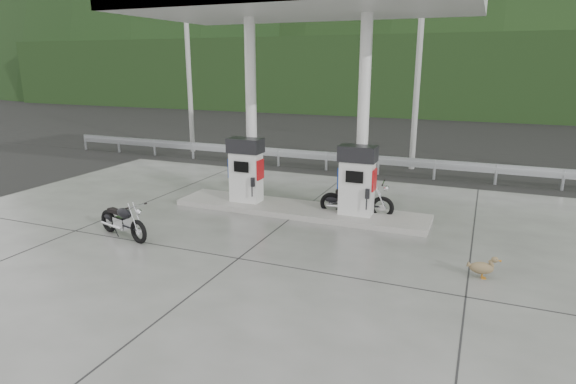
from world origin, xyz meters
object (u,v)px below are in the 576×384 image
at_px(gas_pump_left, 246,170).
at_px(motorcycle_right, 357,201).
at_px(duck, 481,268).
at_px(motorcycle_left, 123,221).
at_px(gas_pump_right, 357,180).

height_order(gas_pump_left, motorcycle_right, gas_pump_left).
xyz_separation_m(motorcycle_right, duck, (3.17, -2.80, -0.24)).
bearing_deg(duck, motorcycle_left, 178.95).
relative_size(gas_pump_left, duck, 3.33).
distance_m(motorcycle_left, duck, 7.87).
distance_m(motorcycle_left, motorcycle_right, 5.90).
height_order(gas_pump_right, duck, gas_pump_right).
bearing_deg(motorcycle_left, gas_pump_left, 82.41).
xyz_separation_m(gas_pump_left, motorcycle_right, (3.15, 0.24, -0.61)).
relative_size(gas_pump_right, motorcycle_left, 1.08).
height_order(motorcycle_left, duck, motorcycle_left).
height_order(motorcycle_right, duck, motorcycle_right).
distance_m(gas_pump_right, motorcycle_left, 5.83).
height_order(gas_pump_left, gas_pump_right, same).
bearing_deg(gas_pump_left, duck, -22.04).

